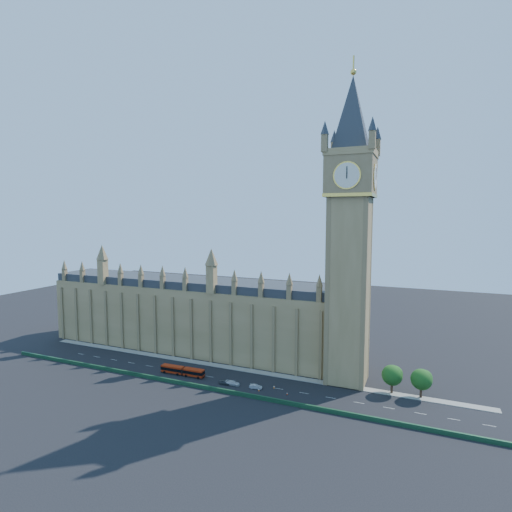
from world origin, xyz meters
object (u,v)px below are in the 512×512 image
at_px(red_bus, 182,371).
at_px(car_grey, 225,382).
at_px(car_white, 233,383).
at_px(car_silver, 256,387).

xyz_separation_m(red_bus, car_grey, (16.38, -1.25, -0.74)).
bearing_deg(car_grey, car_white, -83.18).
bearing_deg(car_silver, car_grey, 88.80).
xyz_separation_m(car_silver, car_white, (-7.59, -0.45, 0.02)).
height_order(car_grey, car_silver, car_grey).
xyz_separation_m(car_grey, car_silver, (10.05, 0.84, -0.01)).
bearing_deg(car_silver, car_white, 87.42).
xyz_separation_m(car_grey, car_white, (2.46, 0.39, 0.00)).
bearing_deg(red_bus, car_white, -4.05).
bearing_deg(red_bus, car_silver, -2.33).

